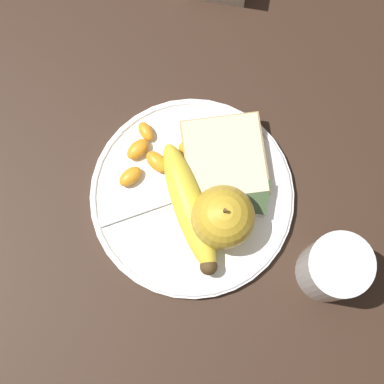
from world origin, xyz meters
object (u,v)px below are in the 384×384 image
at_px(fork, 188,192).
at_px(juice_glass, 333,268).
at_px(apple, 223,217).
at_px(banana, 188,208).
at_px(bread_slice, 224,158).
at_px(plate, 192,196).
at_px(jam_packet, 253,197).

bearing_deg(fork, juice_glass, -49.17).
height_order(apple, banana, apple).
bearing_deg(bread_slice, fork, 142.26).
relative_size(plate, apple, 2.96).
relative_size(apple, jam_packet, 1.94).
relative_size(bread_slice, fork, 0.72).
xyz_separation_m(bread_slice, fork, (-0.05, 0.04, -0.01)).
bearing_deg(juice_glass, bread_slice, 51.78).
distance_m(juice_glass, apple, 0.14).
height_order(plate, juice_glass, juice_glass).
distance_m(apple, jam_packet, 0.05).
bearing_deg(fork, plate, -52.03).
height_order(juice_glass, apple, apple).
bearing_deg(apple, jam_packet, -42.34).
distance_m(banana, fork, 0.03).
bearing_deg(jam_packet, banana, 111.10).
xyz_separation_m(banana, bread_slice, (0.07, -0.03, -0.01)).
xyz_separation_m(apple, fork, (0.03, 0.05, -0.04)).
relative_size(plate, jam_packet, 5.75).
bearing_deg(juice_glass, banana, 76.37).
bearing_deg(banana, bread_slice, -24.55).
bearing_deg(jam_packet, bread_slice, 45.27).
height_order(bread_slice, jam_packet, same).
bearing_deg(jam_packet, apple, 137.66).
distance_m(plate, fork, 0.01).
distance_m(plate, bread_slice, 0.06).
bearing_deg(fork, banana, -106.86).
bearing_deg(jam_packet, fork, 94.51).
bearing_deg(banana, plate, -2.20).
height_order(juice_glass, banana, juice_glass).
relative_size(juice_glass, fork, 0.51).
distance_m(plate, banana, 0.03).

